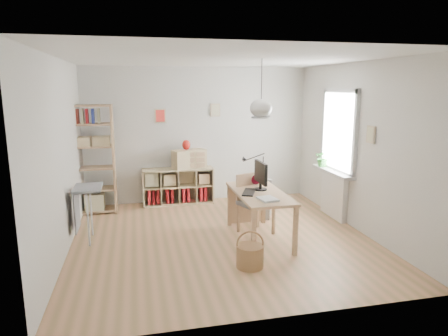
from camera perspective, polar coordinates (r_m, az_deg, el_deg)
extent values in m
plane|color=tan|center=(6.28, -0.30, -10.00)|extent=(4.50, 4.50, 0.00)
plane|color=silver|center=(8.12, -3.71, 4.71)|extent=(4.50, 0.00, 4.50)
plane|color=silver|center=(3.80, 6.95, -3.07)|extent=(4.50, 0.00, 4.50)
plane|color=silver|center=(5.88, -22.27, 1.31)|extent=(0.00, 4.50, 4.50)
plane|color=silver|center=(6.77, 18.67, 2.79)|extent=(0.00, 4.50, 4.50)
plane|color=white|center=(5.86, -0.32, 15.38)|extent=(4.50, 4.50, 0.00)
cylinder|color=black|center=(5.85, 5.39, 12.00)|extent=(0.01, 0.01, 0.68)
ellipsoid|color=white|center=(5.86, 5.32, 8.48)|extent=(0.32, 0.32, 0.27)
cube|color=white|center=(7.25, 16.23, 5.07)|extent=(0.03, 1.00, 1.30)
cube|color=silver|center=(6.77, 18.23, 4.53)|extent=(0.06, 0.08, 1.46)
cube|color=silver|center=(7.71, 14.14, 5.54)|extent=(0.06, 0.08, 1.46)
cube|color=silver|center=(7.20, 16.36, 10.53)|extent=(0.06, 1.16, 0.08)
cube|color=silver|center=(7.34, 15.76, -0.29)|extent=(0.06, 1.16, 0.08)
cube|color=white|center=(7.44, 15.43, -3.77)|extent=(0.10, 0.80, 0.80)
cube|color=silver|center=(7.31, 15.26, -0.54)|extent=(0.22, 1.20, 0.06)
cube|color=tan|center=(6.05, 5.10, -3.61)|extent=(0.70, 1.50, 0.04)
cube|color=tan|center=(5.45, 4.24, -9.48)|extent=(0.06, 0.06, 0.71)
cube|color=tan|center=(6.73, 0.79, -5.34)|extent=(0.06, 0.06, 0.71)
cube|color=tan|center=(5.64, 10.16, -8.88)|extent=(0.06, 0.06, 0.71)
cube|color=tan|center=(6.89, 5.67, -5.00)|extent=(0.06, 0.06, 0.71)
cube|color=tan|center=(8.12, -6.50, -4.95)|extent=(1.40, 0.38, 0.03)
cube|color=tan|center=(7.96, -6.62, -0.18)|extent=(1.40, 0.38, 0.03)
cube|color=tan|center=(7.99, -11.45, -2.82)|extent=(0.03, 0.38, 0.72)
cube|color=tan|center=(8.13, -1.75, -2.35)|extent=(0.03, 0.38, 0.72)
cube|color=tan|center=(8.21, -6.70, -2.29)|extent=(1.40, 0.02, 0.72)
cube|color=maroon|center=(8.06, -10.66, -3.92)|extent=(0.06, 0.26, 0.30)
cube|color=maroon|center=(8.06, -10.02, -3.89)|extent=(0.05, 0.26, 0.30)
cube|color=maroon|center=(8.06, -9.45, -3.87)|extent=(0.05, 0.26, 0.30)
cube|color=maroon|center=(8.08, -8.10, -3.80)|extent=(0.05, 0.26, 0.30)
cube|color=maroon|center=(8.08, -7.47, -3.77)|extent=(0.05, 0.26, 0.30)
cube|color=maroon|center=(8.11, -5.84, -3.69)|extent=(0.06, 0.26, 0.30)
cube|color=maroon|center=(8.12, -5.21, -3.66)|extent=(0.06, 0.26, 0.30)
cube|color=maroon|center=(8.15, -3.40, -3.56)|extent=(0.06, 0.26, 0.30)
cube|color=maroon|center=(8.17, -2.77, -3.53)|extent=(0.05, 0.26, 0.30)
cube|color=tan|center=(7.71, -21.10, 0.98)|extent=(0.04, 0.38, 2.00)
cube|color=tan|center=(7.64, -15.46, 1.24)|extent=(0.04, 0.38, 2.00)
cube|color=tan|center=(7.88, -17.86, -5.69)|extent=(0.76, 0.38, 0.03)
cube|color=tan|center=(7.78, -18.04, -2.87)|extent=(0.76, 0.38, 0.03)
cube|color=tan|center=(7.69, -18.23, 0.01)|extent=(0.76, 0.38, 0.03)
cube|color=tan|center=(7.63, -18.41, 2.96)|extent=(0.76, 0.38, 0.03)
cube|color=tan|center=(7.58, -18.60, 5.95)|extent=(0.76, 0.38, 0.03)
cube|color=tan|center=(7.56, -18.76, 8.44)|extent=(0.76, 0.38, 0.03)
cube|color=#293896|center=(7.61, -20.78, 6.92)|extent=(0.04, 0.18, 0.26)
cube|color=maroon|center=(7.60, -20.18, 6.95)|extent=(0.04, 0.18, 0.26)
cube|color=beige|center=(7.59, -19.58, 6.99)|extent=(0.04, 0.18, 0.26)
cube|color=maroon|center=(7.58, -18.98, 7.02)|extent=(0.04, 0.18, 0.26)
cube|color=#293896|center=(7.57, -18.22, 7.07)|extent=(0.04, 0.18, 0.26)
cube|color=beige|center=(7.56, -17.46, 7.11)|extent=(0.04, 0.18, 0.26)
cube|color=gray|center=(6.28, -18.88, -2.70)|extent=(0.40, 0.55, 0.04)
cylinder|color=white|center=(6.18, -18.84, -6.96)|extent=(0.03, 0.03, 0.82)
cylinder|color=white|center=(6.60, -18.45, -5.78)|extent=(0.03, 0.03, 0.82)
cube|color=gray|center=(6.39, -20.30, -5.63)|extent=(0.02, 0.50, 0.62)
cube|color=gray|center=(6.36, 4.60, -5.05)|extent=(0.60, 0.60, 0.07)
cube|color=tan|center=(6.18, 4.28, -8.13)|extent=(0.05, 0.05, 0.46)
cube|color=tan|center=(6.47, 2.08, -7.18)|extent=(0.05, 0.05, 0.46)
cube|color=tan|center=(6.42, 7.07, -7.42)|extent=(0.05, 0.05, 0.46)
cube|color=tan|center=(6.71, 4.82, -6.55)|extent=(0.05, 0.05, 0.46)
cube|color=tan|center=(6.46, 3.47, -2.56)|extent=(0.44, 0.21, 0.42)
cylinder|color=olive|center=(5.31, 3.73, -12.47)|extent=(0.36, 0.36, 0.29)
torus|color=olive|center=(5.25, 3.75, -10.79)|extent=(0.36, 0.07, 0.36)
cube|color=silver|center=(7.33, 4.26, -6.77)|extent=(0.71, 0.61, 0.02)
cube|color=silver|center=(7.32, 2.02, -5.60)|extent=(0.17, 0.39, 0.31)
cube|color=silver|center=(7.27, 6.55, -5.78)|extent=(0.17, 0.39, 0.31)
cube|color=silver|center=(7.10, 4.13, -6.15)|extent=(0.56, 0.24, 0.31)
cube|color=silver|center=(7.48, 4.41, -5.26)|extent=(0.56, 0.24, 0.31)
cube|color=silver|center=(7.57, 4.57, -2.79)|extent=(0.63, 0.41, 0.38)
sphere|color=gold|center=(7.22, 3.10, -5.24)|extent=(0.13, 0.13, 0.13)
sphere|color=#1753A2|center=(7.31, 5.13, -5.07)|extent=(0.13, 0.13, 0.13)
sphere|color=red|center=(7.25, 4.11, -5.19)|extent=(0.13, 0.13, 0.13)
sphere|color=#37792C|center=(7.18, 5.54, -5.39)|extent=(0.13, 0.13, 0.13)
cylinder|color=black|center=(6.18, 5.23, -3.03)|extent=(0.20, 0.20, 0.02)
cylinder|color=black|center=(6.16, 5.24, -2.54)|extent=(0.05, 0.05, 0.09)
cube|color=black|center=(6.11, 5.28, -0.63)|extent=(0.05, 0.50, 0.33)
cube|color=black|center=(5.98, 3.59, -3.46)|extent=(0.32, 0.47, 0.02)
cylinder|color=black|center=(6.74, 5.57, -1.70)|extent=(0.06, 0.06, 0.04)
cylinder|color=black|center=(6.70, 5.61, -0.03)|extent=(0.02, 0.02, 0.40)
cone|color=black|center=(6.48, 3.02, 1.25)|extent=(0.10, 0.07, 0.09)
sphere|color=#470919|center=(6.49, 4.55, -1.65)|extent=(0.16, 0.16, 0.16)
cube|color=silver|center=(5.63, 6.26, -4.44)|extent=(0.28, 0.32, 0.03)
cube|color=tan|center=(7.95, -5.00, 1.30)|extent=(0.71, 0.49, 0.37)
ellipsoid|color=maroon|center=(7.89, -5.42, 3.31)|extent=(0.16, 0.16, 0.20)
imported|color=#2C732B|center=(7.57, 13.98, 1.43)|extent=(0.37, 0.35, 0.33)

